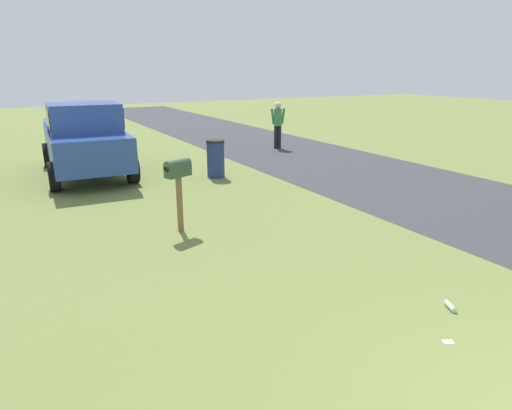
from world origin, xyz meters
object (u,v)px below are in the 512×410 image
at_px(mailbox, 178,174).
at_px(pedestrian, 278,122).
at_px(trash_bin, 216,159).
at_px(pickup_truck, 85,138).

height_order(mailbox, pedestrian, pedestrian).
relative_size(trash_bin, pedestrian, 0.60).
bearing_deg(pedestrian, mailbox, -17.17).
bearing_deg(pedestrian, pickup_truck, -54.15).
relative_size(mailbox, pickup_truck, 0.28).
distance_m(mailbox, pedestrian, 9.56).
height_order(mailbox, trash_bin, mailbox).
xyz_separation_m(mailbox, trash_bin, (3.75, -2.41, -0.57)).
xyz_separation_m(mailbox, pickup_truck, (5.71, 0.76, -0.01)).
distance_m(pickup_truck, pedestrian, 7.37).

